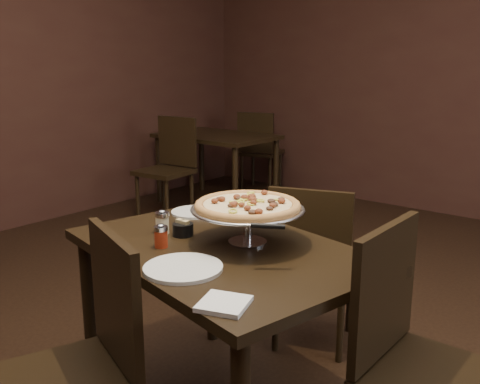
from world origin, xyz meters
The scene contains 16 objects.
room centered at (0.06, 0.03, 1.40)m, with size 6.04×7.04×2.84m.
dining_table centered at (0.02, -0.04, 0.62)m, with size 1.28×0.98×0.72m.
background_table centered at (-2.20, 2.45, 0.60)m, with size 1.11×0.74×0.70m.
pizza_stand centered at (0.08, 0.06, 0.86)m, with size 0.43×0.43×0.18m.
parmesan_shaker centered at (-0.26, -0.07, 0.76)m, with size 0.06×0.06×0.10m.
pepper_flake_shaker centered at (-0.14, -0.19, 0.76)m, with size 0.05×0.05×0.09m.
packet_caddy centered at (-0.18, -0.04, 0.74)m, with size 0.08×0.08×0.06m.
napkin_stack centered at (0.36, -0.42, 0.72)m, with size 0.13×0.13×0.01m, color silver.
plate_left centered at (-0.37, 0.23, 0.72)m, with size 0.21×0.21×0.01m, color silver.
plate_near centered at (0.08, -0.30, 0.72)m, with size 0.27×0.27×0.01m, color silver.
serving_spatula centered at (0.28, -0.09, 0.86)m, with size 0.15×0.15×0.02m.
chair_far centered at (0.03, 0.63, 0.46)m, with size 0.50×0.50×0.83m.
chair_near centered at (-0.05, -0.62, 0.48)m, with size 0.53×0.53×0.88m.
chair_side centered at (0.76, 0.05, 0.49)m, with size 0.42×0.42×0.90m.
bg_chair_far centered at (-2.19, 3.14, 0.48)m, with size 0.50×0.50×0.87m.
bg_chair_near centered at (-2.20, 1.80, 0.50)m, with size 0.46×0.46×0.91m.
Camera 1 is at (1.28, -1.47, 1.39)m, focal length 40.00 mm.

